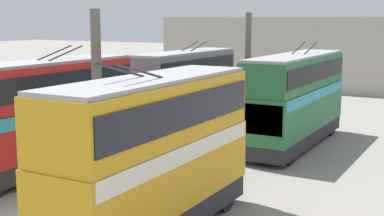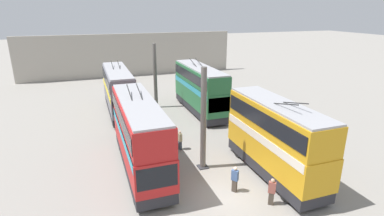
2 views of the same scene
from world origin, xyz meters
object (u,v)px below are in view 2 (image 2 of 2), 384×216
Objects in this scene: bus_left_near at (276,135)px; bus_left_far at (200,87)px; person_by_left_row at (272,191)px; person_aisle_midway at (180,140)px; oil_drum at (136,103)px; person_aisle_foreground at (235,179)px; bus_right_near at (140,132)px; person_by_right_row at (173,149)px; bus_right_far at (118,89)px.

bus_left_far is at bearing -0.00° from bus_left_near.
person_by_left_row is at bearing 173.14° from bus_left_far.
oil_drum is (12.54, 1.51, -0.42)m from person_aisle_midway.
person_aisle_foreground is (-6.89, -1.45, 0.06)m from person_aisle_midway.
bus_right_near reaches higher than person_aisle_midway.
bus_left_near is 5.25× the size of person_by_left_row.
person_by_left_row is at bearing 121.76° from person_by_right_row.
bus_right_far reaches higher than person_by_left_row.
person_aisle_foreground is 1.96× the size of oil_drum.
person_by_left_row is 0.99× the size of person_aisle_foreground.
person_aisle_foreground is (-4.76, -5.03, -2.00)m from bus_right_near.
bus_left_near is 7.63m from person_by_right_row.
bus_right_near is at bearing -80.44° from person_aisle_foreground.
bus_left_near is 7.94m from person_aisle_midway.
bus_right_near is 13.16m from bus_right_far.
bus_right_far is 18.70m from person_aisle_foreground.
person_aisle_foreground is (-17.91, -5.03, -1.85)m from bus_right_far.
oil_drum is (19.43, 2.96, -0.48)m from person_aisle_foreground.
person_by_left_row is 1.05× the size of person_aisle_midway.
bus_right_far is at bearing -111.36° from person_aisle_foreground.
oil_drum is at bearing -84.41° from person_by_right_row.
bus_right_near is 15.02m from oil_drum.
bus_left_far reaches higher than person_by_right_row.
person_by_right_row is (-12.59, -2.57, -1.89)m from bus_right_far.
bus_left_far is 6.28× the size of person_by_right_row.
person_aisle_midway is at bearing -122.59° from person_by_left_row.
oil_drum is at bearing -8.03° from bus_right_near.
bus_left_near is 10.22× the size of oil_drum.
bus_right_near is at bearing -96.61° from person_by_left_row.
person_by_left_row is (-2.95, 2.07, -2.05)m from bus_left_near.
bus_left_far is 8.04m from oil_drum.
bus_right_far reaches higher than person_by_right_row.
bus_left_near is 0.89× the size of bus_right_far.
person_aisle_midway is (2.13, -3.58, -2.06)m from bus_right_near.
bus_left_near reaches higher than oil_drum.
person_aisle_foreground reaches higher than oil_drum.
person_by_right_row is at bearing -168.47° from bus_right_far.
bus_left_far is 0.99× the size of bus_right_near.
bus_right_near is 6.09× the size of person_aisle_foreground.
person_by_right_row is at bearing -77.57° from bus_right_near.
bus_right_far is 3.46m from oil_drum.
person_aisle_midway is at bearing 40.21° from bus_left_near.
bus_right_far is at bearing -122.62° from person_by_left_row.
bus_right_near reaches higher than bus_right_far.
bus_left_far is 15.84m from person_aisle_foreground.
bus_left_near is 19.65m from oil_drum.
bus_left_far is 17.48m from person_by_left_row.
person_by_left_row reaches higher than oil_drum.
bus_right_far is at bearing 0.00° from bus_right_near.
person_by_left_row is at bearing -135.97° from bus_right_near.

